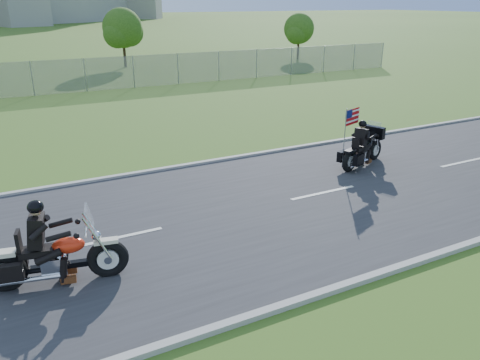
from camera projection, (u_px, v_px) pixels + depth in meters
ground at (196, 222)px, 11.88m from camera, size 420.00×420.00×0.00m
road at (196, 221)px, 11.87m from camera, size 120.00×8.00×0.04m
curb_north at (148, 172)px, 15.21m from camera, size 120.00×0.18×0.12m
curb_south at (280, 307)px, 8.51m from camera, size 120.00×0.18×0.12m
tree_fence_near at (123, 30)px, 38.28m from camera, size 3.52×3.28×4.75m
tree_fence_far at (299, 30)px, 43.61m from camera, size 3.08×2.87×4.20m
motorcycle_lead at (54, 258)px, 9.09m from camera, size 2.72×1.02×1.84m
motorcycle_follow at (363, 150)px, 15.71m from camera, size 2.34×1.18×2.02m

